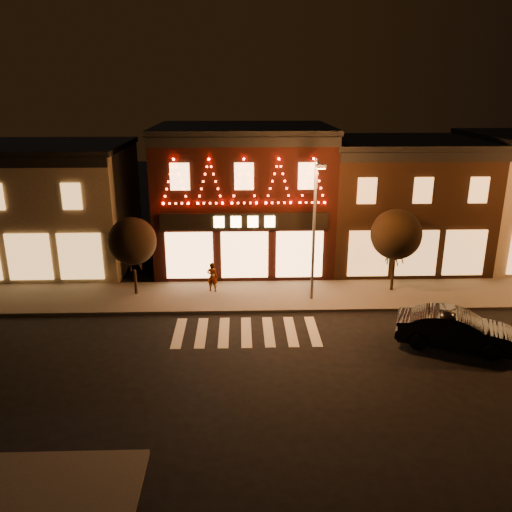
{
  "coord_description": "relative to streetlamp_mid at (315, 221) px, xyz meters",
  "views": [
    {
      "loc": [
        -0.24,
        -17.04,
        10.47
      ],
      "look_at": [
        0.43,
        4.0,
        3.58
      ],
      "focal_mm": 36.51,
      "sensor_mm": 36.0,
      "label": 1
    }
  ],
  "objects": [
    {
      "name": "ground",
      "position": [
        -3.38,
        -7.22,
        -4.29
      ],
      "size": [
        120.0,
        120.0,
        0.0
      ],
      "primitive_type": "plane",
      "color": "black",
      "rests_on": "ground"
    },
    {
      "name": "pedestrian",
      "position": [
        -5.09,
        1.35,
        -3.35
      ],
      "size": [
        0.66,
        0.52,
        1.59
      ],
      "primitive_type": "imported",
      "rotation": [
        0.0,
        0.0,
        2.86
      ],
      "color": "gray",
      "rests_on": "sidewalk_far"
    },
    {
      "name": "streetlamp_mid",
      "position": [
        0.0,
        0.0,
        0.0
      ],
      "size": [
        0.44,
        1.61,
        7.06
      ],
      "rotation": [
        0.0,
        0.0,
        -0.01
      ],
      "color": "#59595E",
      "rests_on": "sidewalk_far"
    },
    {
      "name": "dark_sedan",
      "position": [
        5.35,
        -4.87,
        -3.5
      ],
      "size": [
        5.11,
        3.24,
        1.59
      ],
      "primitive_type": "imported",
      "rotation": [
        0.0,
        0.0,
        1.22
      ],
      "color": "black",
      "rests_on": "ground"
    },
    {
      "name": "building_left",
      "position": [
        -16.38,
        6.78,
        -0.63
      ],
      "size": [
        12.2,
        8.28,
        7.3
      ],
      "color": "#786856",
      "rests_on": "ground"
    },
    {
      "name": "tree_right",
      "position": [
        4.41,
        1.26,
        -1.09
      ],
      "size": [
        2.61,
        2.61,
        4.36
      ],
      "rotation": [
        0.0,
        0.0,
        0.08
      ],
      "color": "black",
      "rests_on": "sidewalk_far"
    },
    {
      "name": "building_right_a",
      "position": [
        6.12,
        6.78,
        -0.53
      ],
      "size": [
        9.2,
        8.28,
        7.5
      ],
      "color": "#351F12",
      "rests_on": "ground"
    },
    {
      "name": "building_pulp",
      "position": [
        -3.38,
        6.76,
        -0.13
      ],
      "size": [
        10.2,
        8.34,
        8.3
      ],
      "color": "black",
      "rests_on": "ground"
    },
    {
      "name": "sidewalk_far",
      "position": [
        -1.38,
        0.78,
        -4.22
      ],
      "size": [
        44.0,
        4.0,
        0.15
      ],
      "primitive_type": "cube",
      "color": "#47423D",
      "rests_on": "ground"
    },
    {
      "name": "tree_left",
      "position": [
        -9.08,
        1.16,
        -1.3
      ],
      "size": [
        2.43,
        2.43,
        4.06
      ],
      "rotation": [
        0.0,
        0.0,
        -0.21
      ],
      "color": "black",
      "rests_on": "sidewalk_far"
    }
  ]
}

